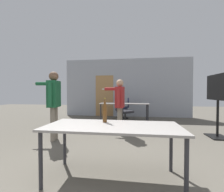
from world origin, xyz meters
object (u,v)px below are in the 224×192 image
at_px(tv_screen, 218,97).
at_px(office_chair_far_right, 124,109).
at_px(person_far_watching, 119,101).
at_px(office_chair_near_pushed, 123,113).
at_px(person_right_polo, 53,98).
at_px(beer_bottle, 105,111).

height_order(tv_screen, office_chair_far_right, tv_screen).
bearing_deg(person_far_watching, office_chair_near_pushed, 2.65).
relative_size(person_right_polo, beer_bottle, 4.72).
xyz_separation_m(office_chair_near_pushed, beer_bottle, (-0.08, -3.26, 0.48)).
bearing_deg(person_right_polo, tv_screen, -87.20).
bearing_deg(office_chair_near_pushed, beer_bottle, -39.58).
relative_size(person_far_watching, person_right_polo, 0.91).
bearing_deg(person_right_polo, beer_bottle, -137.61).
distance_m(office_chair_near_pushed, beer_bottle, 3.29).
xyz_separation_m(tv_screen, beer_bottle, (-2.66, -2.09, -0.14)).
bearing_deg(office_chair_far_right, person_right_polo, 153.45).
distance_m(person_right_polo, office_chair_near_pushed, 2.62).
distance_m(person_far_watching, person_right_polo, 1.79).
xyz_separation_m(person_far_watching, person_right_polo, (-1.60, -0.81, 0.10)).
height_order(office_chair_far_right, beer_bottle, beer_bottle).
xyz_separation_m(person_far_watching, beer_bottle, (-0.03, -2.11, -0.03)).
bearing_deg(beer_bottle, office_chair_near_pushed, 88.57).
distance_m(person_far_watching, beer_bottle, 2.11).
bearing_deg(office_chair_far_right, beer_bottle, 178.48).
relative_size(tv_screen, office_chair_far_right, 1.80).
bearing_deg(beer_bottle, person_right_polo, 140.10).
bearing_deg(person_far_watching, beer_bottle, -175.79).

